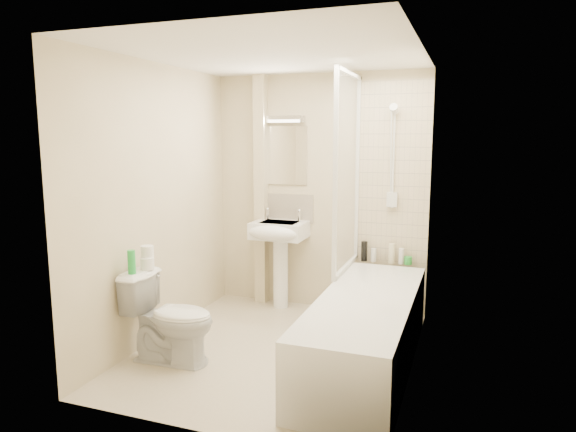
% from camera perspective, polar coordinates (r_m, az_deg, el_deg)
% --- Properties ---
extents(floor, '(2.50, 2.50, 0.00)m').
position_cam_1_polar(floor, '(4.43, -1.37, -14.82)').
color(floor, beige).
rests_on(floor, ground).
extents(wall_back, '(2.20, 0.02, 2.40)m').
position_cam_1_polar(wall_back, '(5.27, 3.47, 2.55)').
color(wall_back, beige).
rests_on(wall_back, ground).
extents(wall_left, '(0.02, 2.50, 2.40)m').
position_cam_1_polar(wall_left, '(4.61, -14.30, 1.36)').
color(wall_left, beige).
rests_on(wall_left, ground).
extents(wall_right, '(0.02, 2.50, 2.40)m').
position_cam_1_polar(wall_right, '(3.85, 14.05, -0.08)').
color(wall_right, beige).
rests_on(wall_right, ground).
extents(ceiling, '(2.20, 2.50, 0.02)m').
position_cam_1_polar(ceiling, '(4.10, -1.50, 17.55)').
color(ceiling, white).
rests_on(ceiling, wall_back).
extents(tile_back, '(0.70, 0.01, 1.75)m').
position_cam_1_polar(tile_back, '(5.08, 11.63, 4.69)').
color(tile_back, beige).
rests_on(tile_back, wall_back).
extents(tile_right, '(0.01, 2.10, 1.75)m').
position_cam_1_polar(tile_right, '(3.83, 14.01, 3.27)').
color(tile_right, beige).
rests_on(tile_right, wall_right).
extents(pipe_boxing, '(0.12, 0.12, 2.40)m').
position_cam_1_polar(pipe_boxing, '(5.42, -3.01, 2.73)').
color(pipe_boxing, beige).
rests_on(pipe_boxing, ground).
extents(splashback, '(0.60, 0.02, 0.30)m').
position_cam_1_polar(splashback, '(5.40, -0.25, 0.90)').
color(splashback, beige).
rests_on(splashback, wall_back).
extents(mirror, '(0.46, 0.01, 0.60)m').
position_cam_1_polar(mirror, '(5.35, -0.26, 6.74)').
color(mirror, white).
rests_on(mirror, wall_back).
extents(strip_light, '(0.42, 0.07, 0.07)m').
position_cam_1_polar(strip_light, '(5.32, -0.35, 10.71)').
color(strip_light, silver).
rests_on(strip_light, wall_back).
extents(bathtub, '(0.70, 2.10, 0.55)m').
position_cam_1_polar(bathtub, '(4.14, 8.63, -12.37)').
color(bathtub, white).
rests_on(bathtub, ground).
extents(shower_screen, '(0.04, 0.92, 1.80)m').
position_cam_1_polar(shower_screen, '(4.72, 6.64, 4.80)').
color(shower_screen, white).
rests_on(shower_screen, bathtub).
extents(shower_fixture, '(0.10, 0.16, 0.99)m').
position_cam_1_polar(shower_fixture, '(5.03, 11.58, 6.03)').
color(shower_fixture, white).
rests_on(shower_fixture, wall_back).
extents(pedestal_sink, '(0.54, 0.49, 1.04)m').
position_cam_1_polar(pedestal_sink, '(5.24, -1.09, -2.69)').
color(pedestal_sink, white).
rests_on(pedestal_sink, ground).
extents(bottle_black_a, '(0.06, 0.06, 0.20)m').
position_cam_1_polar(bottle_black_a, '(5.16, 8.47, -3.88)').
color(bottle_black_a, black).
rests_on(bottle_black_a, bathtub).
extents(bottle_white_a, '(0.05, 0.05, 0.13)m').
position_cam_1_polar(bottle_white_a, '(5.15, 9.50, -4.30)').
color(bottle_white_a, silver).
rests_on(bottle_white_a, bathtub).
extents(bottle_cream, '(0.06, 0.06, 0.19)m').
position_cam_1_polar(bottle_cream, '(5.12, 11.44, -4.10)').
color(bottle_cream, '#F1E9BA').
rests_on(bottle_cream, bathtub).
extents(bottle_white_b, '(0.05, 0.05, 0.15)m').
position_cam_1_polar(bottle_white_b, '(5.11, 12.48, -4.38)').
color(bottle_white_b, white).
rests_on(bottle_white_b, bathtub).
extents(bottle_green, '(0.07, 0.07, 0.08)m').
position_cam_1_polar(bottle_green, '(5.11, 13.20, -4.84)').
color(bottle_green, green).
rests_on(bottle_green, bathtub).
extents(toilet, '(0.44, 0.73, 0.72)m').
position_cam_1_polar(toilet, '(4.24, -12.91, -10.94)').
color(toilet, white).
rests_on(toilet, ground).
extents(toilet_roll_lower, '(0.11, 0.11, 0.09)m').
position_cam_1_polar(toilet_roll_lower, '(4.29, -15.38, -5.10)').
color(toilet_roll_lower, white).
rests_on(toilet_roll_lower, toilet).
extents(toilet_roll_upper, '(0.10, 0.10, 0.09)m').
position_cam_1_polar(toilet_roll_upper, '(4.29, -15.37, -3.81)').
color(toilet_roll_upper, white).
rests_on(toilet_roll_upper, toilet_roll_lower).
extents(green_bottle, '(0.06, 0.06, 0.19)m').
position_cam_1_polar(green_bottle, '(4.17, -16.98, -4.92)').
color(green_bottle, green).
rests_on(green_bottle, toilet).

